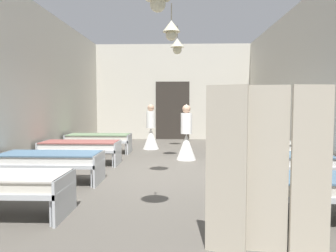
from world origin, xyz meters
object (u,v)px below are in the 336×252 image
(nurse_mid_aisle, at_px, (151,133))
(bed_right_row_2, at_px, (255,148))
(bed_left_row_1, at_px, (51,160))
(bed_left_row_3, at_px, (99,139))
(bed_right_row_0, at_px, (321,187))
(bed_right_row_3, at_px, (241,139))
(bed_left_row_2, at_px, (80,147))
(nurse_near_aisle, at_px, (186,140))
(bed_right_row_1, at_px, (278,161))
(privacy_screen, at_px, (268,170))

(nurse_mid_aisle, bearing_deg, bed_right_row_2, -94.89)
(bed_left_row_1, distance_m, bed_left_row_3, 3.80)
(bed_right_row_0, distance_m, nurse_mid_aisle, 7.18)
(bed_right_row_2, bearing_deg, bed_right_row_0, -90.00)
(bed_right_row_3, bearing_deg, bed_left_row_2, -156.08)
(bed_left_row_1, relative_size, bed_right_row_2, 1.00)
(bed_left_row_3, height_order, nurse_mid_aisle, nurse_mid_aisle)
(bed_right_row_2, xyz_separation_m, nurse_near_aisle, (-1.66, 0.78, 0.09))
(bed_right_row_2, xyz_separation_m, bed_left_row_3, (-4.28, 1.90, 0.00))
(bed_left_row_3, bearing_deg, bed_right_row_0, -53.08)
(bed_right_row_1, bearing_deg, bed_left_row_3, 138.42)
(bed_right_row_1, xyz_separation_m, bed_left_row_3, (-4.28, 3.80, 0.00))
(bed_right_row_3, distance_m, privacy_screen, 6.78)
(bed_right_row_0, relative_size, bed_left_row_3, 1.00)
(nurse_near_aisle, bearing_deg, bed_right_row_2, 59.44)
(bed_right_row_1, height_order, bed_right_row_2, same)
(bed_left_row_3, xyz_separation_m, bed_right_row_3, (4.28, 0.00, 0.00))
(nurse_near_aisle, height_order, nurse_mid_aisle, same)
(bed_right_row_3, bearing_deg, bed_left_row_3, 180.00)
(bed_left_row_3, distance_m, privacy_screen, 7.49)
(bed_left_row_1, xyz_separation_m, bed_right_row_2, (4.28, 1.90, 0.00))
(bed_right_row_0, xyz_separation_m, bed_right_row_1, (0.00, 1.90, 0.00))
(bed_right_row_3, bearing_deg, nurse_mid_aisle, 161.75)
(bed_right_row_2, distance_m, bed_left_row_3, 4.69)
(bed_left_row_1, bearing_deg, bed_right_row_0, -23.92)
(bed_left_row_3, bearing_deg, bed_right_row_1, -41.58)
(bed_right_row_0, height_order, bed_right_row_3, same)
(bed_right_row_0, relative_size, bed_left_row_2, 1.00)
(bed_right_row_2, bearing_deg, bed_left_row_2, 180.00)
(bed_left_row_1, height_order, bed_left_row_2, same)
(bed_left_row_1, xyz_separation_m, bed_right_row_1, (4.28, 0.00, 0.00))
(bed_right_row_2, distance_m, nurse_mid_aisle, 3.96)
(bed_right_row_0, bearing_deg, bed_right_row_2, 90.00)
(bed_right_row_0, relative_size, bed_right_row_3, 1.00)
(bed_left_row_3, height_order, privacy_screen, privacy_screen)
(nurse_near_aisle, bearing_deg, bed_left_row_3, -118.30)
(bed_right_row_1, height_order, nurse_mid_aisle, nurse_mid_aisle)
(bed_left_row_2, distance_m, nurse_mid_aisle, 3.19)
(bed_right_row_0, relative_size, bed_left_row_1, 1.00)
(bed_left_row_1, height_order, nurse_near_aisle, nurse_near_aisle)
(bed_left_row_2, bearing_deg, nurse_mid_aisle, 61.98)
(bed_left_row_2, relative_size, bed_left_row_3, 1.00)
(bed_right_row_0, relative_size, privacy_screen, 1.12)
(bed_left_row_2, height_order, nurse_mid_aisle, nurse_mid_aisle)
(bed_left_row_1, relative_size, nurse_mid_aisle, 1.28)
(bed_right_row_0, bearing_deg, nurse_mid_aisle, 112.81)
(bed_left_row_2, bearing_deg, nurse_near_aisle, 16.62)
(bed_right_row_0, height_order, nurse_mid_aisle, nurse_mid_aisle)
(bed_right_row_0, xyz_separation_m, bed_left_row_3, (-4.28, 5.70, 0.00))
(privacy_screen, bearing_deg, bed_left_row_2, 133.50)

